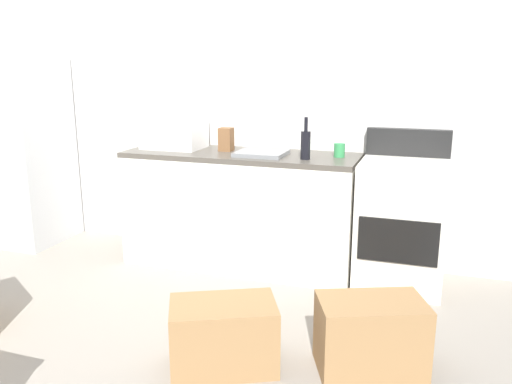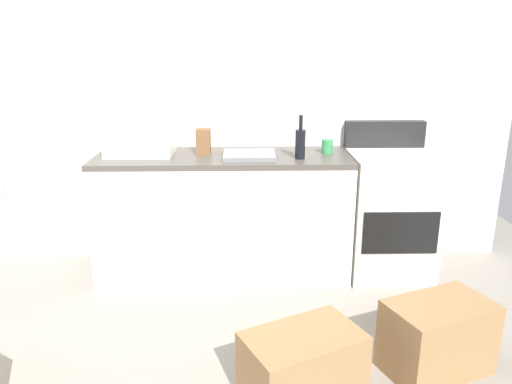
{
  "view_description": "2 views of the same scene",
  "coord_description": "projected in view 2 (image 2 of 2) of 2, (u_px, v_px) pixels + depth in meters",
  "views": [
    {
      "loc": [
        1.68,
        -2.5,
        1.56
      ],
      "look_at": [
        0.61,
        0.67,
        0.74
      ],
      "focal_mm": 36.59,
      "sensor_mm": 36.0,
      "label": 1
    },
    {
      "loc": [
        0.46,
        -2.21,
        1.67
      ],
      "look_at": [
        0.53,
        0.81,
        0.74
      ],
      "focal_mm": 34.49,
      "sensor_mm": 36.0,
      "label": 2
    }
  ],
  "objects": [
    {
      "name": "sink_basin",
      "position": [
        249.0,
        155.0,
        3.42
      ],
      "size": [
        0.36,
        0.32,
        0.03
      ],
      "primitive_type": "cube",
      "color": "slate",
      "rests_on": "kitchen_counter"
    },
    {
      "name": "stove_oven",
      "position": [
        388.0,
        212.0,
        3.64
      ],
      "size": [
        0.6,
        0.61,
        1.1
      ],
      "color": "silver",
      "rests_on": "ground_plane"
    },
    {
      "name": "wall_back",
      "position": [
        184.0,
        93.0,
        3.69
      ],
      "size": [
        5.0,
        0.1,
        2.6
      ],
      "primitive_type": "cube",
      "color": "silver",
      "rests_on": "ground_plane"
    },
    {
      "name": "kitchen_counter",
      "position": [
        224.0,
        215.0,
        3.61
      ],
      "size": [
        1.8,
        0.6,
        0.9
      ],
      "color": "silver",
      "rests_on": "ground_plane"
    },
    {
      "name": "ground_plane",
      "position": [
        159.0,
        372.0,
        2.59
      ],
      "size": [
        6.0,
        6.0,
        0.0
      ],
      "primitive_type": "plane",
      "color": "gray"
    },
    {
      "name": "microwave",
      "position": [
        140.0,
        135.0,
        3.47
      ],
      "size": [
        0.46,
        0.34,
        0.27
      ],
      "primitive_type": "cube",
      "color": "white",
      "rests_on": "kitchen_counter"
    },
    {
      "name": "cardboard_box_small",
      "position": [
        438.0,
        337.0,
        2.56
      ],
      "size": [
        0.62,
        0.51,
        0.39
      ],
      "primitive_type": "cube",
      "rotation": [
        0.0,
        0.0,
        0.39
      ],
      "color": "olive",
      "rests_on": "ground_plane"
    },
    {
      "name": "wine_bottle",
      "position": [
        300.0,
        143.0,
        3.35
      ],
      "size": [
        0.07,
        0.07,
        0.3
      ],
      "color": "black",
      "rests_on": "kitchen_counter"
    },
    {
      "name": "knife_block",
      "position": [
        203.0,
        141.0,
        3.5
      ],
      "size": [
        0.1,
        0.1,
        0.18
      ],
      "primitive_type": "cube",
      "color": "brown",
      "rests_on": "kitchen_counter"
    },
    {
      "name": "coffee_mug",
      "position": [
        327.0,
        146.0,
        3.53
      ],
      "size": [
        0.08,
        0.08,
        0.1
      ],
      "primitive_type": "cylinder",
      "color": "#338C4C",
      "rests_on": "kitchen_counter"
    },
    {
      "name": "cardboard_box_large",
      "position": [
        302.0,
        368.0,
        2.34
      ],
      "size": [
        0.64,
        0.54,
        0.36
      ],
      "primitive_type": "cube",
      "rotation": [
        0.0,
        0.0,
        0.46
      ],
      "color": "olive",
      "rests_on": "ground_plane"
    }
  ]
}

